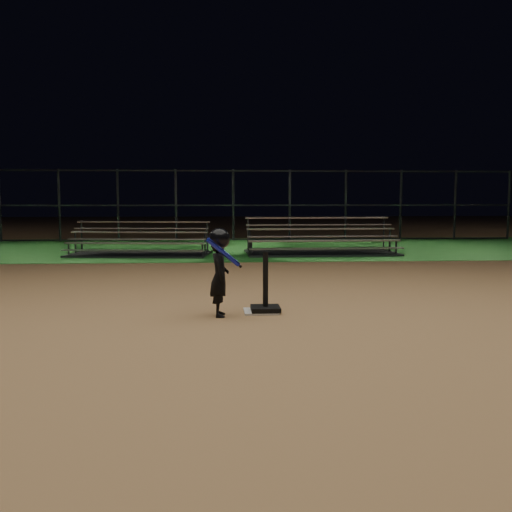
{
  "coord_description": "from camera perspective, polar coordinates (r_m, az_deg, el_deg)",
  "views": [
    {
      "loc": [
        -0.58,
        -7.61,
        1.51
      ],
      "look_at": [
        0.0,
        1.0,
        0.65
      ],
      "focal_mm": 41.04,
      "sensor_mm": 36.0,
      "label": 1
    }
  ],
  "objects": [
    {
      "name": "grass_strip",
      "position": [
        17.69,
        -1.94,
        0.81
      ],
      "size": [
        60.0,
        8.0,
        0.01
      ],
      "primitive_type": "cube",
      "color": "#1E5E1F",
      "rests_on": "ground"
    },
    {
      "name": "batting_tee",
      "position": [
        7.72,
        0.93,
        -4.32
      ],
      "size": [
        0.38,
        0.38,
        0.79
      ],
      "color": "black",
      "rests_on": "home_plate"
    },
    {
      "name": "backstop_fence",
      "position": [
        20.62,
        -2.23,
        4.96
      ],
      "size": [
        20.08,
        0.08,
        2.5
      ],
      "color": "#38383D",
      "rests_on": "ground"
    },
    {
      "name": "ground",
      "position": [
        7.78,
        0.49,
        -5.5
      ],
      "size": [
        80.0,
        80.0,
        0.0
      ],
      "primitive_type": "plane",
      "color": "#A6784B",
      "rests_on": "ground"
    },
    {
      "name": "bleacher_left",
      "position": [
        15.68,
        -11.28,
        0.72
      ],
      "size": [
        3.77,
        2.15,
        0.88
      ],
      "rotation": [
        0.0,
        0.0,
        -0.11
      ],
      "color": "#BBBBC0",
      "rests_on": "ground"
    },
    {
      "name": "home_plate",
      "position": [
        7.78,
        0.49,
        -5.41
      ],
      "size": [
        0.45,
        0.45,
        0.02
      ],
      "primitive_type": "cube",
      "color": "beige",
      "rests_on": "ground"
    },
    {
      "name": "bleacher_right",
      "position": [
        15.85,
        6.32,
        0.92
      ],
      "size": [
        4.03,
        2.03,
        0.98
      ],
      "rotation": [
        0.0,
        0.0,
        0.02
      ],
      "color": "silver",
      "rests_on": "ground"
    },
    {
      "name": "child_batter",
      "position": [
        7.44,
        -3.58,
        -1.33
      ],
      "size": [
        0.46,
        0.53,
        1.13
      ],
      "rotation": [
        0.0,
        0.0,
        1.62
      ],
      "color": "black",
      "rests_on": "ground"
    }
  ]
}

